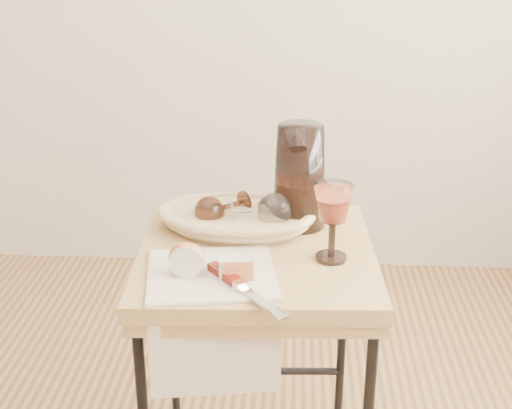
# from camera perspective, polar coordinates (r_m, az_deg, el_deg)

# --- Properties ---
(side_table) EXTENTS (0.57, 0.57, 0.69)m
(side_table) POSITION_cam_1_polar(r_m,az_deg,el_deg) (1.80, 0.04, -13.59)
(side_table) COLOR olive
(side_table) RESTS_ON floor
(tea_towel) EXTENTS (0.31, 0.29, 0.01)m
(tea_towel) POSITION_cam_1_polar(r_m,az_deg,el_deg) (1.51, -3.66, -5.62)
(tea_towel) COLOR #F0E2CA
(tea_towel) RESTS_ON side_table
(bread_basket) EXTENTS (0.36, 0.26, 0.05)m
(bread_basket) POSITION_cam_1_polar(r_m,az_deg,el_deg) (1.72, -1.61, -1.21)
(bread_basket) COLOR tan
(bread_basket) RESTS_ON side_table
(goblet_lying_a) EXTENTS (0.14, 0.14, 0.07)m
(goblet_lying_a) POSITION_cam_1_polar(r_m,az_deg,el_deg) (1.73, -2.58, -0.21)
(goblet_lying_a) COLOR #553221
(goblet_lying_a) RESTS_ON bread_basket
(goblet_lying_b) EXTENTS (0.15, 0.11, 0.09)m
(goblet_lying_b) POSITION_cam_1_polar(r_m,az_deg,el_deg) (1.69, 0.04, -0.52)
(goblet_lying_b) COLOR white
(goblet_lying_b) RESTS_ON bread_basket
(pitcher) EXTENTS (0.21, 0.28, 0.30)m
(pitcher) POSITION_cam_1_polar(r_m,az_deg,el_deg) (1.71, 3.57, 2.33)
(pitcher) COLOR black
(pitcher) RESTS_ON side_table
(wine_goblet) EXTENTS (0.11, 0.11, 0.18)m
(wine_goblet) POSITION_cam_1_polar(r_m,az_deg,el_deg) (1.55, 6.25, -1.46)
(wine_goblet) COLOR white
(wine_goblet) RESTS_ON side_table
(apple_half) EXTENTS (0.08, 0.05, 0.07)m
(apple_half) POSITION_cam_1_polar(r_m,az_deg,el_deg) (1.50, -5.67, -4.35)
(apple_half) COLOR red
(apple_half) RESTS_ON tea_towel
(apple_wedge) EXTENTS (0.07, 0.04, 0.04)m
(apple_wedge) POSITION_cam_1_polar(r_m,az_deg,el_deg) (1.48, -1.80, -5.17)
(apple_wedge) COLOR beige
(apple_wedge) RESTS_ON tea_towel
(table_knife) EXTENTS (0.18, 0.22, 0.02)m
(table_knife) POSITION_cam_1_polar(r_m,az_deg,el_deg) (1.43, -1.07, -6.67)
(table_knife) COLOR silver
(table_knife) RESTS_ON tea_towel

